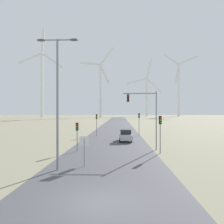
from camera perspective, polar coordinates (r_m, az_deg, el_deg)
ground_plane at (r=11.79m, az=-3.62°, el=-22.44°), size 600.00×600.00×0.00m
road_surface at (r=59.02m, az=0.98°, el=-4.34°), size 10.00×240.00×0.01m
streetlamp at (r=17.56m, az=-14.06°, el=6.15°), size 3.27×0.32×10.20m
stop_sign_near at (r=18.34m, az=-7.28°, el=-8.64°), size 0.81×0.07×2.49m
traffic_light_post_near_left at (r=25.25m, az=-9.10°, el=-4.74°), size 0.28×0.33×3.27m
traffic_light_post_near_right at (r=24.23m, az=12.48°, el=-3.58°), size 0.28×0.33×4.07m
traffic_light_post_mid_left at (r=40.55m, az=-4.04°, el=-2.11°), size 0.28×0.34×4.08m
traffic_light_post_mid_right at (r=41.37m, az=7.08°, el=-1.92°), size 0.28×0.34×4.23m
traffic_light_mast_overhead at (r=26.38m, az=8.78°, el=0.78°), size 4.03×0.34×6.96m
car_approaching at (r=33.52m, az=3.52°, el=-6.12°), size 2.01×4.19×1.83m
wind_turbine_far_left at (r=197.82m, az=-17.85°, el=8.38°), size 36.84×6.84×75.74m
wind_turbine_left at (r=188.71m, az=-3.00°, el=7.06°), size 28.93×2.60×59.75m
wind_turbine_center at (r=236.10m, az=9.04°, el=5.20°), size 37.74×2.81×61.86m
wind_turbine_right at (r=232.14m, az=17.02°, el=6.77°), size 31.83×10.92×64.96m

